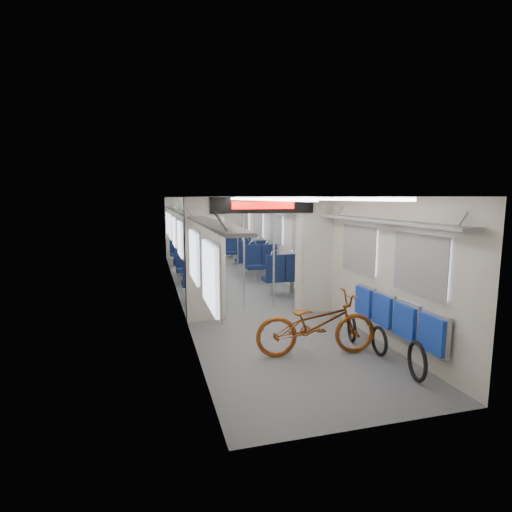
# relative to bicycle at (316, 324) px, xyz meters

# --- Properties ---
(carriage) EXTENTS (12.00, 12.02, 2.31)m
(carriage) POSITION_rel_bicycle_xyz_m (-0.23, 3.85, 1.03)
(carriage) COLOR #515456
(carriage) RESTS_ON ground
(bicycle) EXTENTS (1.84, 0.84, 0.94)m
(bicycle) POSITION_rel_bicycle_xyz_m (0.00, 0.00, 0.00)
(bicycle) COLOR brown
(bicycle) RESTS_ON ground
(flip_bench) EXTENTS (0.12, 2.14, 0.55)m
(flip_bench) POSITION_rel_bicycle_xyz_m (1.13, -0.26, 0.11)
(flip_bench) COLOR gray
(flip_bench) RESTS_ON carriage
(bike_hoop_a) EXTENTS (0.16, 0.51, 0.52)m
(bike_hoop_a) POSITION_rel_bicycle_xyz_m (0.89, -1.11, -0.23)
(bike_hoop_a) COLOR black
(bike_hoop_a) RESTS_ON ground
(bike_hoop_b) EXTENTS (0.08, 0.44, 0.44)m
(bike_hoop_b) POSITION_rel_bicycle_xyz_m (0.88, -0.27, -0.27)
(bike_hoop_b) COLOR black
(bike_hoop_b) RESTS_ON ground
(bike_hoop_c) EXTENTS (0.16, 0.44, 0.44)m
(bike_hoop_c) POSITION_rel_bicycle_xyz_m (0.77, 0.34, -0.27)
(bike_hoop_c) COLOR black
(bike_hoop_c) RESTS_ON ground
(seat_bay_near_left) EXTENTS (0.93, 2.19, 1.13)m
(seat_bay_near_left) POSITION_rel_bicycle_xyz_m (-1.16, 4.44, 0.09)
(seat_bay_near_left) COLOR #0C1739
(seat_bay_near_left) RESTS_ON ground
(seat_bay_near_right) EXTENTS (0.92, 2.10, 1.11)m
(seat_bay_near_right) POSITION_rel_bicycle_xyz_m (0.71, 4.41, 0.08)
(seat_bay_near_right) COLOR #0C1739
(seat_bay_near_right) RESTS_ON ground
(seat_bay_far_left) EXTENTS (0.93, 2.16, 1.13)m
(seat_bay_far_left) POSITION_rel_bicycle_xyz_m (-1.16, 7.48, 0.09)
(seat_bay_far_left) COLOR #0C1739
(seat_bay_far_left) RESTS_ON ground
(seat_bay_far_right) EXTENTS (0.93, 2.17, 1.13)m
(seat_bay_far_right) POSITION_rel_bicycle_xyz_m (0.71, 7.36, 0.09)
(seat_bay_far_right) COLOR #0C1739
(seat_bay_far_right) RESTS_ON ground
(stanchion_near_left) EXTENTS (0.04, 0.04, 2.30)m
(stanchion_near_left) POSITION_rel_bicycle_xyz_m (-0.46, 2.58, 0.68)
(stanchion_near_left) COLOR silver
(stanchion_near_left) RESTS_ON ground
(stanchion_near_right) EXTENTS (0.04, 0.04, 2.30)m
(stanchion_near_right) POSITION_rel_bicycle_xyz_m (0.18, 2.60, 0.68)
(stanchion_near_right) COLOR silver
(stanchion_near_right) RESTS_ON ground
(stanchion_far_left) EXTENTS (0.04, 0.04, 2.30)m
(stanchion_far_left) POSITION_rel_bicycle_xyz_m (-0.54, 5.65, 0.68)
(stanchion_far_left) COLOR silver
(stanchion_far_left) RESTS_ON ground
(stanchion_far_right) EXTENTS (0.04, 0.04, 2.30)m
(stanchion_far_right) POSITION_rel_bicycle_xyz_m (0.11, 5.71, 0.68)
(stanchion_far_right) COLOR silver
(stanchion_far_right) RESTS_ON ground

